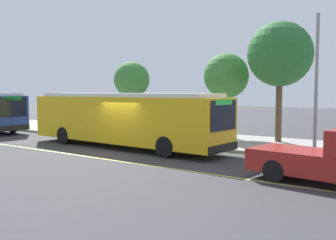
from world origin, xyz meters
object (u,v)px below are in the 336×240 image
Objects in this scene: transit_bus_main at (124,118)px; route_sign_post at (162,110)px; waiting_bench at (146,128)px; pedestrian_commuter at (138,122)px.

route_sign_post is (0.59, 2.66, 0.34)m from transit_bus_main.
transit_bus_main is at bearing -65.59° from waiting_bench.
transit_bus_main is 2.74m from route_sign_post.
pedestrian_commuter reaches higher than waiting_bench.
pedestrian_commuter is (-1.65, 3.09, -0.50)m from transit_bus_main.
transit_bus_main reaches higher than waiting_bench.
route_sign_post is (2.57, -1.70, 1.32)m from waiting_bench.
transit_bus_main reaches higher than pedestrian_commuter.
waiting_bench is 0.57× the size of route_sign_post.
transit_bus_main is at bearing -61.83° from pedestrian_commuter.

